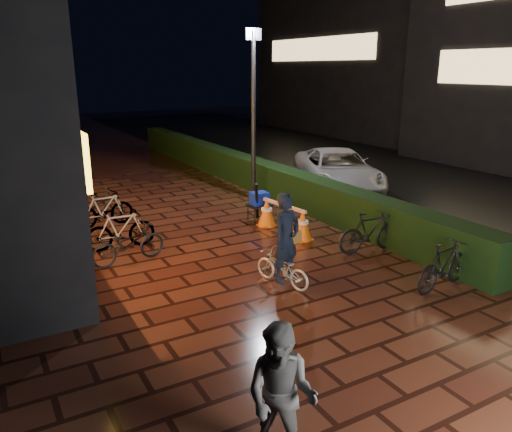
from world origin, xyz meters
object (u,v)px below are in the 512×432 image
bystander_person (281,396)px  traffic_barrier (284,218)px  van (337,170)px  cyclist (284,252)px  cart_assembly (259,200)px

bystander_person → traffic_barrier: (4.13, 6.39, -0.43)m
bystander_person → traffic_barrier: size_ratio=0.87×
van → cyclist: (-5.72, -5.62, -0.00)m
cyclist → cart_assembly: (1.64, 3.81, -0.09)m
bystander_person → traffic_barrier: bearing=108.2°
traffic_barrier → cart_assembly: size_ratio=1.60×
bystander_person → traffic_barrier: bystander_person is taller
cyclist → cart_assembly: size_ratio=1.58×
bystander_person → cart_assembly: 8.54m
van → cyclist: cyclist is taller
bystander_person → cart_assembly: bystander_person is taller
cyclist → traffic_barrier: bearing=57.5°
bystander_person → van: (8.13, 9.33, -0.12)m
van → traffic_barrier: bearing=-120.4°
cyclist → cart_assembly: cyclist is taller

